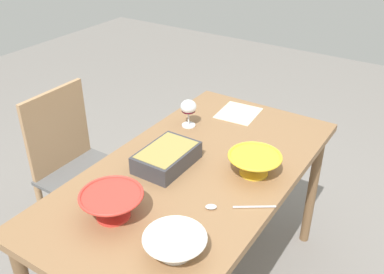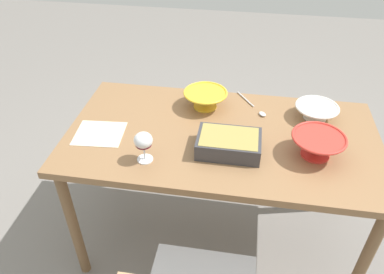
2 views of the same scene
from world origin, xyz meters
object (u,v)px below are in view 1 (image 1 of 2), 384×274
dining_table (195,184)px  small_bowl (112,204)px  chair (78,166)px  casserole_dish (167,156)px  mixing_bowl (254,163)px  serving_bowl (175,243)px  wine_glass (188,108)px  serving_spoon (227,207)px  napkin (238,113)px

dining_table → small_bowl: small_bowl is taller
small_bowl → chair: bearing=57.5°
casserole_dish → mixing_bowl: (0.15, -0.35, 0.01)m
serving_bowl → wine_glass: bearing=30.5°
chair → serving_spoon: 1.05m
dining_table → serving_spoon: 0.30m
wine_glass → chair: bearing=120.5°
casserole_dish → mixing_bowl: bearing=-66.3°
chair → small_bowl: (-0.43, -0.67, 0.32)m
dining_table → napkin: size_ratio=6.53×
mixing_bowl → small_bowl: bearing=149.7°
dining_table → serving_spoon: size_ratio=6.37×
casserole_dish → mixing_bowl: mixing_bowl is taller
wine_glass → napkin: size_ratio=0.63×
serving_bowl → dining_table: bearing=24.9°
wine_glass → small_bowl: wine_glass is taller
small_bowl → serving_bowl: bearing=-95.3°
mixing_bowl → serving_spoon: mixing_bowl is taller
mixing_bowl → casserole_dish: bearing=113.7°
wine_glass → serving_bowl: size_ratio=0.67×
dining_table → chair: chair is taller
mixing_bowl → serving_spoon: 0.27m
napkin → serving_spoon: bearing=-155.5°
wine_glass → serving_spoon: size_ratio=0.62×
small_bowl → serving_spoon: bearing=-50.8°
casserole_dish → serving_bowl: (-0.41, -0.33, -0.00)m
mixing_bowl → serving_bowl: bearing=178.5°
wine_glass → napkin: 0.32m
serving_bowl → chair: bearing=64.8°
chair → casserole_dish: 0.71m
small_bowl → napkin: bearing=0.3°
serving_bowl → casserole_dish: bearing=38.8°
napkin → small_bowl: bearing=-179.7°
small_bowl → serving_bowl: small_bowl is taller
small_bowl → serving_bowl: (-0.03, -0.30, -0.02)m
mixing_bowl → serving_bowl: mixing_bowl is taller
chair → napkin: (0.57, -0.67, 0.27)m
wine_glass → small_bowl: (-0.74, -0.15, -0.04)m
chair → serving_bowl: 1.12m
dining_table → mixing_bowl: mixing_bowl is taller
chair → wine_glass: 0.71m
wine_glass → serving_spoon: (-0.47, -0.48, -0.09)m
wine_glass → mixing_bowl: bearing=-113.5°
dining_table → wine_glass: wine_glass is taller
mixing_bowl → napkin: 0.57m
mixing_bowl → chair: bearing=96.0°
casserole_dish → wine_glass: bearing=18.8°
casserole_dish → small_bowl: small_bowl is taller
casserole_dish → serving_bowl: 0.53m
dining_table → napkin: (0.58, 0.09, 0.08)m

